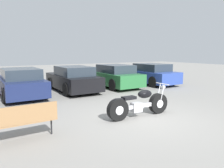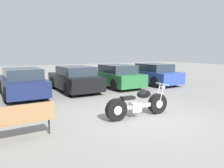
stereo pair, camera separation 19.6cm
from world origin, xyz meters
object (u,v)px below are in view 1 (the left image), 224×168
at_px(motorcycle, 139,104).
at_px(parked_car_black, 73,79).
at_px(parked_car_blue, 150,74).
at_px(parked_car_green, 114,76).
at_px(park_bench, 21,119).
at_px(parked_car_navy, 21,83).

distance_m(motorcycle, parked_car_black, 5.57).
xyz_separation_m(motorcycle, parked_car_blue, (5.24, 5.37, 0.22)).
height_order(parked_car_green, parked_car_blue, same).
height_order(parked_car_black, parked_car_green, same).
xyz_separation_m(motorcycle, parked_car_black, (-0.03, 5.57, 0.22)).
relative_size(parked_car_green, park_bench, 2.44).
xyz_separation_m(motorcycle, parked_car_green, (2.60, 5.62, 0.22)).
distance_m(parked_car_black, parked_car_green, 2.64).
bearing_deg(parked_car_green, parked_car_navy, -178.77).
height_order(parked_car_navy, park_bench, parked_car_navy).
height_order(parked_car_black, parked_car_blue, same).
xyz_separation_m(parked_car_green, parked_car_blue, (2.64, -0.25, 0.00)).
relative_size(motorcycle, parked_car_green, 0.57).
xyz_separation_m(parked_car_navy, parked_car_black, (2.64, 0.06, 0.00)).
distance_m(parked_car_navy, parked_car_black, 2.64).
bearing_deg(parked_car_green, park_bench, -137.09).
distance_m(parked_car_navy, parked_car_blue, 7.91).
bearing_deg(park_bench, parked_car_navy, 80.80).
bearing_deg(motorcycle, park_bench, -177.92).
bearing_deg(park_bench, parked_car_black, 58.09).
xyz_separation_m(parked_car_navy, park_bench, (-0.91, -5.63, -0.10)).
bearing_deg(parked_car_blue, parked_car_navy, 179.04).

